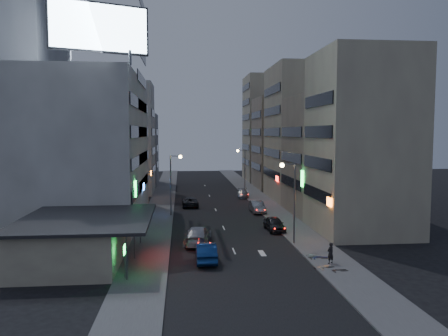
{
  "coord_description": "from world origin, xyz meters",
  "views": [
    {
      "loc": [
        -4.85,
        -35.99,
        11.15
      ],
      "look_at": [
        0.47,
        18.46,
        6.67
      ],
      "focal_mm": 35.0,
      "sensor_mm": 36.0,
      "label": 1
    }
  ],
  "objects": [
    {
      "name": "far_right_a",
      "position": [
        15.5,
        50.0,
        9.0
      ],
      "size": [
        11.0,
        12.0,
        18.0
      ],
      "primitive_type": "cube",
      "color": "gray",
      "rests_on": "ground"
    },
    {
      "name": "scooter_silver_a",
      "position": [
        7.42,
        -1.57,
        0.71
      ],
      "size": [
        1.13,
        2.02,
        1.17
      ],
      "primitive_type": null,
      "rotation": [
        0.0,
        0.0,
        1.84
      ],
      "color": "#ADB0B5",
      "rests_on": "sidewalk_right"
    },
    {
      "name": "shophouse_far",
      "position": [
        15.0,
        35.0,
        11.0
      ],
      "size": [
        10.0,
        14.0,
        22.0
      ],
      "primitive_type": "cube",
      "color": "#B1AC8B",
      "rests_on": "ground"
    },
    {
      "name": "person",
      "position": [
        7.58,
        -1.04,
        1.01
      ],
      "size": [
        0.77,
        0.68,
        1.78
      ],
      "primitive_type": "imported",
      "rotation": [
        0.0,
        0.0,
        3.62
      ],
      "color": "black",
      "rests_on": "sidewalk_right"
    },
    {
      "name": "white_building",
      "position": [
        -17.0,
        20.0,
        9.0
      ],
      "size": [
        14.0,
        24.0,
        18.0
      ],
      "primitive_type": "cube",
      "color": "silver",
      "rests_on": "ground"
    },
    {
      "name": "parked_car_left",
      "position": [
        -3.61,
        29.22,
        0.71
      ],
      "size": [
        2.44,
        5.14,
        1.42
      ],
      "primitive_type": "imported",
      "rotation": [
        0.0,
        0.0,
        3.16
      ],
      "color": "#222327",
      "rests_on": "ground"
    },
    {
      "name": "parked_car_right_mid",
      "position": [
        5.6,
        23.41,
        0.79
      ],
      "size": [
        1.81,
        4.87,
        1.59
      ],
      "primitive_type": "imported",
      "rotation": [
        0.0,
        0.0,
        0.03
      ],
      "color": "#999DA1",
      "rests_on": "ground"
    },
    {
      "name": "ground",
      "position": [
        0.0,
        0.0,
        0.0
      ],
      "size": [
        180.0,
        180.0,
        0.0
      ],
      "primitive_type": "plane",
      "color": "black",
      "rests_on": "ground"
    },
    {
      "name": "food_court",
      "position": [
        -13.9,
        2.0,
        1.98
      ],
      "size": [
        11.0,
        13.0,
        3.88
      ],
      "color": "#B1AC8B",
      "rests_on": "ground"
    },
    {
      "name": "sidewalk_left",
      "position": [
        -8.0,
        30.0,
        0.06
      ],
      "size": [
        4.0,
        120.0,
        0.12
      ],
      "primitive_type": "cube",
      "color": "#4C4C4F",
      "rests_on": "ground"
    },
    {
      "name": "road_car_silver",
      "position": [
        -3.28,
        7.08,
        0.86
      ],
      "size": [
        3.17,
        6.21,
        1.72
      ],
      "primitive_type": "imported",
      "rotation": [
        0.0,
        0.0,
        3.01
      ],
      "color": "#9EA1A6",
      "rests_on": "ground"
    },
    {
      "name": "scooter_silver_b",
      "position": [
        7.48,
        1.4,
        0.61
      ],
      "size": [
        1.17,
        1.69,
        0.99
      ],
      "primitive_type": null,
      "rotation": [
        0.0,
        0.0,
        1.14
      ],
      "color": "#B5B9BD",
      "rests_on": "sidewalk_right"
    },
    {
      "name": "parked_car_right_near",
      "position": [
        5.6,
        12.04,
        0.77
      ],
      "size": [
        2.04,
        4.62,
        1.55
      ],
      "primitive_type": "imported",
      "rotation": [
        0.0,
        0.0,
        0.05
      ],
      "color": "#27282D",
      "rests_on": "ground"
    },
    {
      "name": "street_lamp_right_near",
      "position": [
        5.9,
        6.0,
        5.36
      ],
      "size": [
        1.6,
        0.44,
        8.02
      ],
      "color": "#595B60",
      "rests_on": "sidewalk_right"
    },
    {
      "name": "far_left_a",
      "position": [
        -15.5,
        45.0,
        10.0
      ],
      "size": [
        11.0,
        10.0,
        20.0
      ],
      "primitive_type": "cube",
      "color": "silver",
      "rests_on": "ground"
    },
    {
      "name": "shophouse_near",
      "position": [
        15.0,
        10.5,
        10.0
      ],
      "size": [
        10.0,
        11.0,
        20.0
      ],
      "primitive_type": "cube",
      "color": "#B1AC8B",
      "rests_on": "ground"
    },
    {
      "name": "billboard",
      "position": [
        -12.99,
        9.97,
        21.66
      ],
      "size": [
        9.52,
        3.75,
        6.2
      ],
      "rotation": [
        0.0,
        0.0,
        0.35
      ],
      "color": "#595B60",
      "rests_on": "white_building"
    },
    {
      "name": "street_lamp_right_far",
      "position": [
        5.9,
        40.0,
        5.36
      ],
      "size": [
        1.6,
        0.44,
        8.02
      ],
      "color": "#595B60",
      "rests_on": "sidewalk_right"
    },
    {
      "name": "street_lamp_left",
      "position": [
        -5.9,
        22.0,
        5.36
      ],
      "size": [
        1.6,
        0.44,
        8.02
      ],
      "color": "#595B60",
      "rests_on": "sidewalk_left"
    },
    {
      "name": "scooter_black_b",
      "position": [
        7.51,
        1.14,
        0.7
      ],
      "size": [
        0.82,
        1.94,
        1.15
      ],
      "primitive_type": null,
      "rotation": [
        0.0,
        0.0,
        1.68
      ],
      "color": "black",
      "rests_on": "sidewalk_right"
    },
    {
      "name": "far_right_b",
      "position": [
        16.0,
        64.0,
        12.0
      ],
      "size": [
        12.0,
        12.0,
        24.0
      ],
      "primitive_type": "cube",
      "color": "#B1AC8B",
      "rests_on": "ground"
    },
    {
      "name": "scooter_blue",
      "position": [
        7.99,
        0.85,
        0.72
      ],
      "size": [
        0.87,
        2.03,
        1.2
      ],
      "primitive_type": null,
      "rotation": [
        0.0,
        0.0,
        1.46
      ],
      "color": "navy",
      "rests_on": "sidewalk_right"
    },
    {
      "name": "grey_tower",
      "position": [
        -26.0,
        23.0,
        17.0
      ],
      "size": [
        10.0,
        14.0,
        34.0
      ],
      "primitive_type": "cube",
      "color": "gray",
      "rests_on": "ground"
    },
    {
      "name": "scooter_black_a",
      "position": [
        8.28,
        -2.67,
        0.67
      ],
      "size": [
        0.73,
        1.84,
        1.1
      ],
      "primitive_type": null,
      "rotation": [
        0.0,
        0.0,
        1.64
      ],
      "color": "black",
      "rests_on": "sidewalk_right"
    },
    {
      "name": "parked_car_right_far",
      "position": [
        5.6,
        37.63,
        0.67
      ],
      "size": [
        2.3,
        4.76,
        1.34
      ],
      "primitive_type": "imported",
      "rotation": [
        0.0,
        0.0,
        -0.09
      ],
      "color": "gray",
      "rests_on": "ground"
    },
    {
      "name": "sidewalk_right",
      "position": [
        8.0,
        30.0,
        0.06
      ],
      "size": [
        4.0,
        120.0,
        0.12
      ],
      "primitive_type": "cube",
      "color": "#4C4C4F",
      "rests_on": "ground"
    },
    {
      "name": "road_car_blue",
      "position": [
        -2.81,
        1.04,
        0.81
      ],
      "size": [
        1.75,
        4.95,
        1.63
      ],
      "primitive_type": "imported",
      "rotation": [
        0.0,
        0.0,
        3.15
      ],
      "color": "navy",
      "rests_on": "ground"
    },
    {
      "name": "far_left_b",
      "position": [
        -16.0,
        58.0,
        7.5
      ],
      "size": [
        12.0,
        10.0,
        15.0
      ],
      "primitive_type": "cube",
      "color": "gray",
      "rests_on": "ground"
    },
    {
      "name": "shophouse_mid",
      "position": [
        15.5,
        22.0,
        8.0
      ],
      "size": [
        11.0,
        12.0,
        16.0
      ],
      "primitive_type": "cube",
      "color": "gray",
      "rests_on": "ground"
    }
  ]
}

